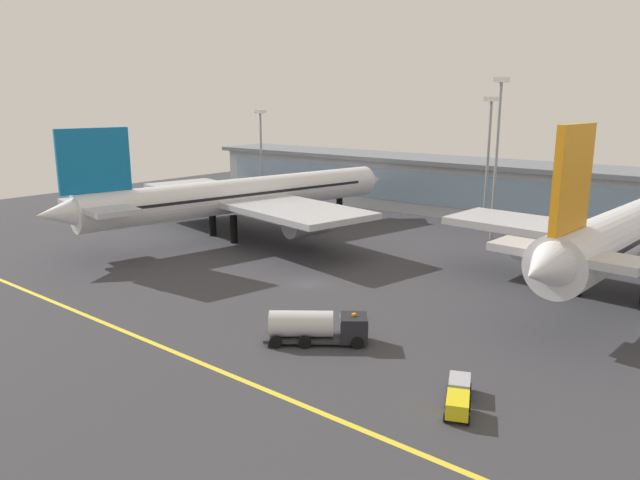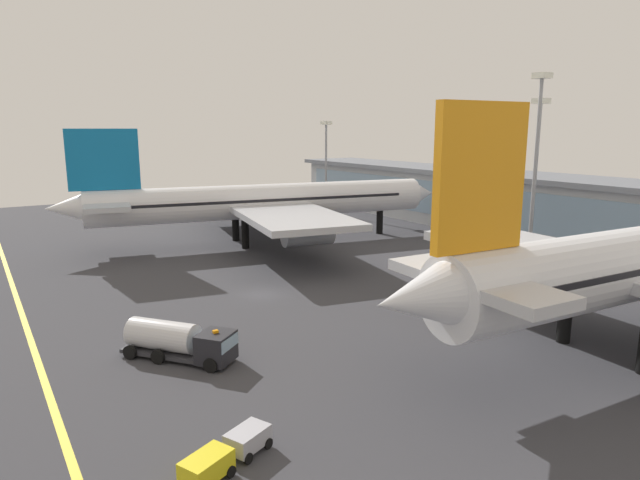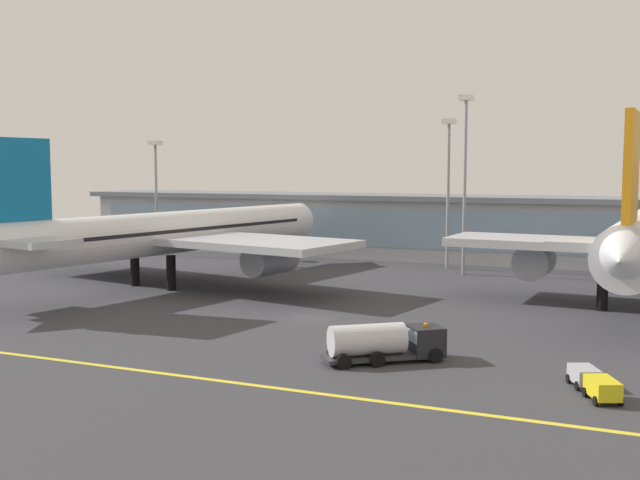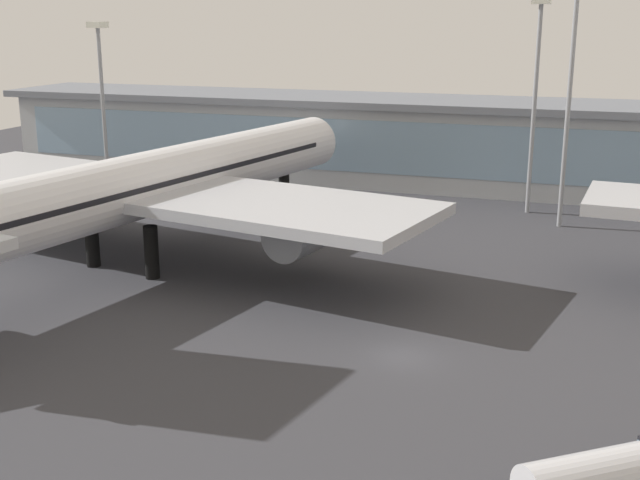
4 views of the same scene
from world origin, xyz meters
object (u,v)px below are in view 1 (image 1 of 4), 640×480
(airliner_near_left, at_px, (242,196))
(baggage_tug_near, at_px, (458,396))
(fuel_tanker_truck, at_px, (320,326))
(apron_light_mast_centre, at_px, (498,136))
(apron_light_mast_west, at_px, (489,143))
(apron_light_mast_east, at_px, (261,140))
(airliner_near_right, at_px, (625,234))

(airliner_near_left, bearing_deg, baggage_tug_near, -107.76)
(fuel_tanker_truck, relative_size, apron_light_mast_centre, 0.36)
(apron_light_mast_west, distance_m, apron_light_mast_centre, 6.16)
(fuel_tanker_truck, relative_size, baggage_tug_near, 1.51)
(airliner_near_left, distance_m, apron_light_mast_east, 33.02)
(airliner_near_right, xyz_separation_m, apron_light_mast_east, (-73.64, 20.12, 5.85))
(apron_light_mast_centre, bearing_deg, airliner_near_right, -38.60)
(baggage_tug_near, height_order, apron_light_mast_west, apron_light_mast_west)
(apron_light_mast_east, bearing_deg, baggage_tug_near, -36.72)
(fuel_tanker_truck, height_order, baggage_tug_near, fuel_tanker_truck)
(airliner_near_right, distance_m, apron_light_mast_west, 34.87)
(apron_light_mast_centre, bearing_deg, apron_light_mast_east, 177.28)
(baggage_tug_near, relative_size, apron_light_mast_centre, 0.24)
(apron_light_mast_centre, xyz_separation_m, apron_light_mast_east, (-51.49, 2.45, -2.90))
(airliner_near_left, relative_size, airliner_near_right, 1.26)
(apron_light_mast_east, bearing_deg, apron_light_mast_centre, -2.72)
(airliner_near_left, bearing_deg, apron_light_mast_east, 50.25)
(fuel_tanker_truck, bearing_deg, baggage_tug_near, -48.08)
(baggage_tug_near, relative_size, apron_light_mast_east, 0.30)
(baggage_tug_near, bearing_deg, apron_light_mast_east, -150.61)
(apron_light_mast_west, distance_m, apron_light_mast_east, 48.15)
(apron_light_mast_east, bearing_deg, apron_light_mast_west, 2.91)
(apron_light_mast_west, height_order, apron_light_mast_east, apron_light_mast_west)
(apron_light_mast_west, xyz_separation_m, apron_light_mast_centre, (3.43, -4.89, 1.52))
(airliner_near_right, bearing_deg, fuel_tanker_truck, 154.39)
(apron_light_mast_centre, bearing_deg, baggage_tug_near, -68.89)
(airliner_near_left, bearing_deg, apron_light_mast_centre, -42.79)
(baggage_tug_near, height_order, apron_light_mast_east, apron_light_mast_east)
(airliner_near_right, relative_size, apron_light_mast_centre, 1.99)
(fuel_tanker_truck, relative_size, apron_light_mast_east, 0.46)
(apron_light_mast_centre, bearing_deg, airliner_near_left, -143.87)
(fuel_tanker_truck, bearing_deg, apron_light_mast_centre, 58.09)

